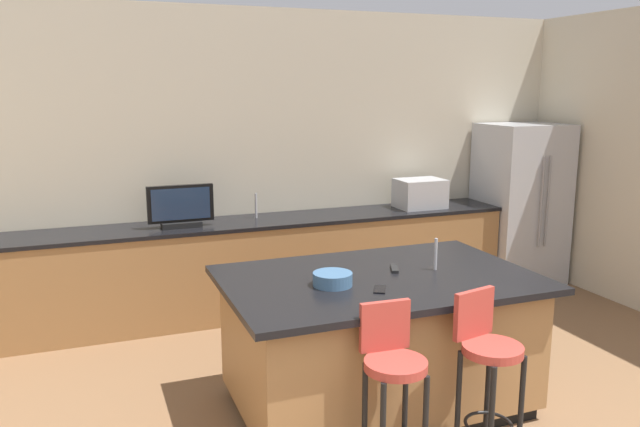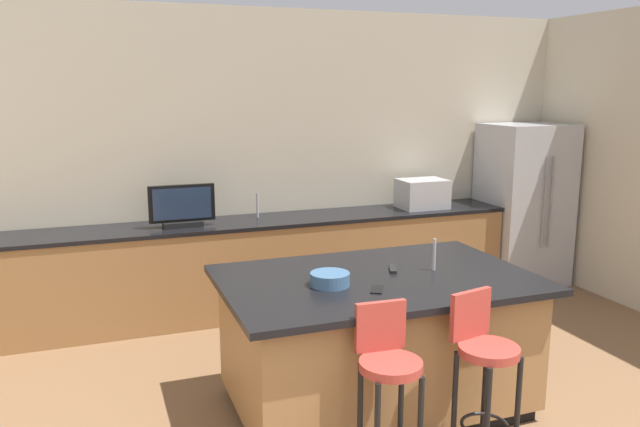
# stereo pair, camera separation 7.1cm
# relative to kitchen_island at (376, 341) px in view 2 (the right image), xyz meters

# --- Properties ---
(wall_back) EXTENTS (7.43, 0.12, 2.89)m
(wall_back) POSITION_rel_kitchen_island_xyz_m (-0.26, 2.45, 0.97)
(wall_back) COLOR beige
(wall_back) RESTS_ON ground_plane
(counter_back) EXTENTS (5.18, 0.62, 0.91)m
(counter_back) POSITION_rel_kitchen_island_xyz_m (-0.31, 2.07, -0.02)
(counter_back) COLOR #9E7042
(counter_back) RESTS_ON ground_plane
(kitchen_island) EXTENTS (2.05, 1.33, 0.92)m
(kitchen_island) POSITION_rel_kitchen_island_xyz_m (0.00, 0.00, 0.00)
(kitchen_island) COLOR black
(kitchen_island) RESTS_ON ground_plane
(refrigerator) EXTENTS (0.86, 0.76, 1.75)m
(refrigerator) POSITION_rel_kitchen_island_xyz_m (2.72, 2.01, 0.41)
(refrigerator) COLOR #B7BABF
(refrigerator) RESTS_ON ground_plane
(microwave) EXTENTS (0.48, 0.36, 0.30)m
(microwave) POSITION_rel_kitchen_island_xyz_m (1.49, 2.07, 0.59)
(microwave) COLOR #B7BABF
(microwave) RESTS_ON counter_back
(tv_monitor) EXTENTS (0.59, 0.16, 0.38)m
(tv_monitor) POSITION_rel_kitchen_island_xyz_m (-0.98, 2.02, 0.61)
(tv_monitor) COLOR black
(tv_monitor) RESTS_ON counter_back
(sink_faucet_back) EXTENTS (0.02, 0.02, 0.24)m
(sink_faucet_back) POSITION_rel_kitchen_island_xyz_m (-0.24, 2.17, 0.56)
(sink_faucet_back) COLOR #B2B2B7
(sink_faucet_back) RESTS_ON counter_back
(sink_faucet_island) EXTENTS (0.02, 0.02, 0.22)m
(sink_faucet_island) POSITION_rel_kitchen_island_xyz_m (0.42, 0.00, 0.56)
(sink_faucet_island) COLOR #B2B2B7
(sink_faucet_island) RESTS_ON kitchen_island
(bar_stool_left) EXTENTS (0.34, 0.34, 1.01)m
(bar_stool_left) POSITION_rel_kitchen_island_xyz_m (-0.30, -0.79, 0.14)
(bar_stool_left) COLOR #B23D33
(bar_stool_left) RESTS_ON ground_plane
(bar_stool_right) EXTENTS (0.35, 0.37, 1.02)m
(bar_stool_right) POSITION_rel_kitchen_island_xyz_m (0.28, -0.82, 0.15)
(bar_stool_right) COLOR #B23D33
(bar_stool_right) RESTS_ON ground_plane
(fruit_bowl) EXTENTS (0.25, 0.25, 0.08)m
(fruit_bowl) POSITION_rel_kitchen_island_xyz_m (-0.36, -0.07, 0.49)
(fruit_bowl) COLOR #3F668C
(fruit_bowl) RESTS_ON kitchen_island
(cell_phone) EXTENTS (0.13, 0.17, 0.01)m
(cell_phone) POSITION_rel_kitchen_island_xyz_m (-0.12, -0.26, 0.46)
(cell_phone) COLOR black
(cell_phone) RESTS_ON kitchen_island
(tv_remote) EXTENTS (0.11, 0.17, 0.02)m
(tv_remote) POSITION_rel_kitchen_island_xyz_m (0.16, 0.09, 0.46)
(tv_remote) COLOR black
(tv_remote) RESTS_ON kitchen_island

